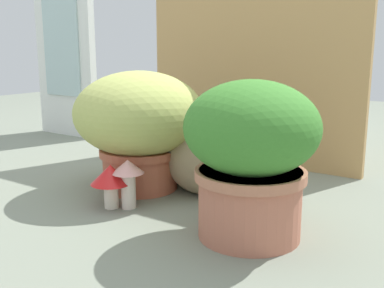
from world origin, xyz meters
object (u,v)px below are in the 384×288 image
(cat, at_px, (206,157))
(grass_planter, at_px, (139,122))
(mushroom_ornament_pink, at_px, (128,175))
(mushroom_ornament_red, at_px, (111,177))
(leafy_planter, at_px, (251,153))

(cat, bearing_deg, grass_planter, -163.09)
(mushroom_ornament_pink, bearing_deg, mushroom_ornament_red, -148.56)
(grass_planter, distance_m, cat, 0.24)
(cat, bearing_deg, leafy_planter, -39.44)
(leafy_planter, bearing_deg, mushroom_ornament_red, -174.47)
(mushroom_ornament_red, relative_size, mushroom_ornament_pink, 0.89)
(leafy_planter, relative_size, mushroom_ornament_red, 3.00)
(mushroom_ornament_red, bearing_deg, mushroom_ornament_pink, 31.44)
(leafy_planter, xyz_separation_m, mushroom_ornament_pink, (-0.38, -0.01, -0.11))
(grass_planter, relative_size, mushroom_ornament_red, 3.23)
(grass_planter, distance_m, leafy_planter, 0.50)
(grass_planter, bearing_deg, mushroom_ornament_red, -74.47)
(grass_planter, bearing_deg, cat, 16.91)
(leafy_planter, height_order, mushroom_ornament_red, leafy_planter)
(grass_planter, distance_m, mushroom_ornament_pink, 0.23)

